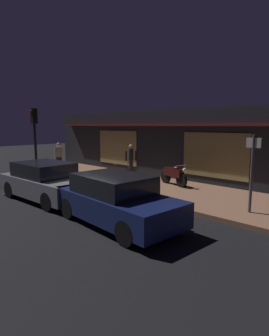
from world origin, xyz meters
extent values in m
plane|color=black|center=(0.00, 0.00, 0.00)|extent=(60.00, 60.00, 0.00)
cube|color=#8C6047|center=(0.00, 3.00, 0.07)|extent=(18.00, 4.00, 0.15)
cube|color=black|center=(0.00, 6.40, 1.80)|extent=(18.00, 2.80, 3.60)
cube|color=olive|center=(-3.20, 4.98, 1.50)|extent=(3.20, 0.04, 2.00)
cube|color=olive|center=(3.20, 4.98, 1.50)|extent=(3.20, 0.04, 2.00)
cube|color=#591919|center=(0.00, 4.75, 2.85)|extent=(16.20, 0.50, 0.12)
cylinder|color=black|center=(1.37, 3.87, 0.45)|extent=(0.61, 0.26, 0.60)
cylinder|color=black|center=(2.44, 3.61, 0.45)|extent=(0.61, 0.26, 0.60)
cube|color=black|center=(1.90, 3.74, 0.73)|extent=(1.14, 0.53, 0.36)
ellipsoid|color=black|center=(2.05, 3.70, 0.93)|extent=(0.48, 0.34, 0.20)
sphere|color=#F9EDB7|center=(2.60, 3.57, 0.93)|extent=(0.18, 0.18, 0.18)
cylinder|color=gray|center=(2.41, 3.62, 1.10)|extent=(0.16, 0.54, 0.03)
torus|color=black|center=(-0.84, 2.36, 0.48)|extent=(0.59, 0.36, 0.66)
torus|color=black|center=(0.02, 2.86, 0.48)|extent=(0.59, 0.36, 0.66)
cube|color=black|center=(-0.41, 2.61, 0.70)|extent=(0.80, 0.49, 0.06)
cube|color=brown|center=(-0.63, 2.48, 0.97)|extent=(0.21, 0.17, 0.06)
cylinder|color=black|center=(-0.05, 2.82, 1.05)|extent=(0.23, 0.38, 0.02)
cube|color=#28232D|center=(-5.25, 2.22, 0.57)|extent=(0.29, 0.33, 0.85)
cube|color=#B2AD9E|center=(-5.25, 2.22, 1.29)|extent=(0.35, 0.43, 0.58)
sphere|color=tan|center=(-5.25, 2.22, 1.71)|extent=(0.22, 0.22, 0.22)
cylinder|color=#B2AD9E|center=(-5.49, 2.13, 1.22)|extent=(0.12, 0.12, 0.52)
cylinder|color=#B2AD9E|center=(-5.00, 2.32, 1.22)|extent=(0.12, 0.12, 0.52)
cube|color=#28232D|center=(-1.15, 4.09, 0.57)|extent=(0.34, 0.33, 0.85)
cube|color=black|center=(-1.15, 4.09, 1.29)|extent=(0.43, 0.41, 0.58)
sphere|color=tan|center=(-1.15, 4.09, 1.71)|extent=(0.22, 0.22, 0.22)
cylinder|color=black|center=(-1.31, 3.89, 1.22)|extent=(0.13, 0.13, 0.52)
cylinder|color=black|center=(-0.99, 4.30, 1.22)|extent=(0.13, 0.13, 0.52)
cylinder|color=#47474C|center=(6.02, 2.11, 1.35)|extent=(0.09, 0.09, 2.40)
cube|color=beige|center=(6.02, 2.11, 2.30)|extent=(0.44, 0.03, 0.30)
cylinder|color=black|center=(-3.33, -0.13, 1.80)|extent=(0.12, 0.12, 3.60)
cube|color=black|center=(-3.33, -0.13, 3.25)|extent=(0.24, 0.24, 0.70)
sphere|color=red|center=(-3.33, -0.26, 3.45)|extent=(0.16, 0.16, 0.16)
cylinder|color=black|center=(0.92, -0.38, 0.32)|extent=(0.65, 0.25, 0.64)
cylinder|color=black|center=(1.00, -1.94, 0.32)|extent=(0.65, 0.25, 0.64)
cylinder|color=black|center=(-1.77, -0.52, 0.32)|extent=(0.65, 0.25, 0.64)
cylinder|color=black|center=(-1.70, -2.08, 0.32)|extent=(0.65, 0.25, 0.64)
cube|color=slate|center=(-0.39, -1.23, 0.55)|extent=(4.18, 1.96, 0.68)
cube|color=black|center=(-0.54, -1.24, 1.10)|extent=(2.28, 1.71, 0.64)
cylinder|color=black|center=(4.92, -0.48, 0.32)|extent=(0.65, 0.26, 0.64)
cylinder|color=black|center=(4.82, -2.04, 0.32)|extent=(0.65, 0.26, 0.64)
cylinder|color=black|center=(2.23, -0.31, 0.32)|extent=(0.65, 0.26, 0.64)
cylinder|color=black|center=(2.13, -1.86, 0.32)|extent=(0.65, 0.26, 0.64)
cube|color=#141E4C|center=(3.52, -1.17, 0.55)|extent=(4.21, 2.03, 0.68)
cube|color=black|center=(3.37, -1.16, 1.10)|extent=(2.30, 1.74, 0.64)
camera|label=1|loc=(9.34, -6.41, 2.82)|focal=30.10mm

